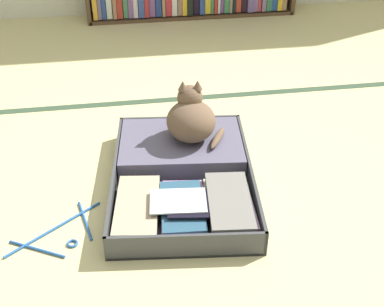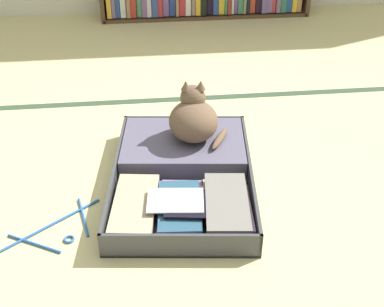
# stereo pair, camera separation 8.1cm
# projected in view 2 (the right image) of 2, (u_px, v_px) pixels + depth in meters

# --- Properties ---
(ground_plane) EXTENTS (10.00, 10.00, 0.00)m
(ground_plane) POSITION_uv_depth(u_px,v_px,m) (212.00, 209.00, 1.98)
(ground_plane) COLOR #CCC284
(tatami_border) EXTENTS (4.80, 0.05, 0.00)m
(tatami_border) POSITION_uv_depth(u_px,v_px,m) (188.00, 99.00, 2.74)
(tatami_border) COLOR #324732
(tatami_border) RESTS_ON ground_plane
(open_suitcase) EXTENTS (0.65, 0.87, 0.10)m
(open_suitcase) POSITION_uv_depth(u_px,v_px,m) (183.00, 172.00, 2.10)
(open_suitcase) COLOR #3D3E41
(open_suitcase) RESTS_ON ground_plane
(black_cat) EXTENTS (0.28, 0.25, 0.25)m
(black_cat) POSITION_uv_depth(u_px,v_px,m) (194.00, 118.00, 2.17)
(black_cat) COLOR brown
(black_cat) RESTS_ON open_suitcase
(clothes_hanger) EXTENTS (0.34, 0.30, 0.01)m
(clothes_hanger) POSITION_uv_depth(u_px,v_px,m) (58.00, 229.00, 1.87)
(clothes_hanger) COLOR #26599D
(clothes_hanger) RESTS_ON ground_plane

